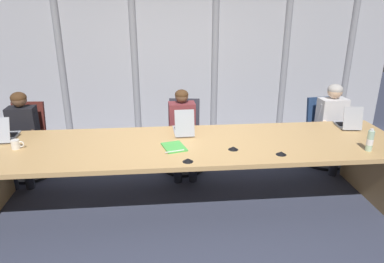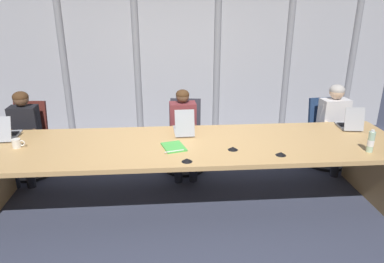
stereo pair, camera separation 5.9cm
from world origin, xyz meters
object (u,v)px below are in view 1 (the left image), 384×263
laptop_left_mid (183,128)px  office_chair_center (324,139)px  laptop_center (348,123)px  conference_mic_middle (233,148)px  office_chair_left_end (28,149)px  person_left_end (22,132)px  person_left_mid (183,128)px  conference_mic_right_side (188,160)px  laptop_left_end (5,134)px  person_center (334,121)px  water_bottle_primary (370,141)px  office_chair_left_mid (184,143)px  spiral_notepad (174,147)px  conference_mic_left_side (281,153)px  coffee_mug_near (16,144)px

laptop_left_mid → office_chair_center: bearing=-76.2°
laptop_left_mid → office_chair_center: laptop_left_mid is taller
laptop_center → conference_mic_middle: bearing=116.9°
laptop_center → office_chair_left_end: laptop_center is taller
office_chair_left_end → person_left_end: 0.35m
person_left_mid → conference_mic_right_side: 1.29m
laptop_left_end → office_chair_left_end: (-0.01, 0.62, -0.44)m
office_chair_left_end → laptop_left_end: bearing=5.2°
person_center → water_bottle_primary: size_ratio=4.83×
conference_mic_right_side → laptop_center: bearing=21.6°
person_center → conference_mic_right_side: size_ratio=10.88×
office_chair_left_mid → conference_mic_right_side: (-0.06, -1.45, 0.41)m
person_center → spiral_notepad: 2.48m
conference_mic_middle → spiral_notepad: size_ratio=0.31×
person_left_mid → conference_mic_right_side: (-0.03, -1.28, 0.12)m
laptop_center → person_left_mid: 2.14m
person_left_mid → water_bottle_primary: (1.93, -1.18, 0.21)m
office_chair_left_end → conference_mic_left_side: (3.08, -1.37, 0.41)m
spiral_notepad → person_center: bearing=6.6°
laptop_left_end → conference_mic_left_side: bearing=-107.5°
laptop_center → person_left_end: person_left_end is taller
spiral_notepad → person_left_end: bearing=139.6°
laptop_left_end → laptop_center: size_ratio=1.09×
spiral_notepad → conference_mic_right_side: bearing=-87.0°
conference_mic_left_side → laptop_left_mid: bearing=142.6°
person_left_end → spiral_notepad: bearing=63.4°
person_left_end → spiral_notepad: size_ratio=3.35×
office_chair_left_mid → spiral_notepad: (-0.18, -1.08, 0.40)m
person_left_end → conference_mic_left_side: size_ratio=10.72×
office_chair_left_mid → laptop_left_mid: bearing=4.4°
laptop_center → office_chair_left_mid: size_ratio=0.40×
laptop_left_end → person_left_mid: 2.16m
person_left_mid → office_chair_left_mid: bearing=169.8°
office_chair_left_end → person_center: (4.27, -0.16, 0.32)m
laptop_center → spiral_notepad: size_ratio=1.11×
conference_mic_middle → coffee_mug_near: bearing=174.0°
water_bottle_primary → laptop_left_mid: bearing=159.5°
water_bottle_primary → laptop_left_end: bearing=169.8°
office_chair_left_mid → person_left_end: 2.15m
person_left_end → conference_mic_right_side: bearing=56.7°
water_bottle_primary → conference_mic_middle: size_ratio=2.25×
laptop_center → coffee_mug_near: laptop_center is taller
office_chair_left_end → person_center: bearing=91.9°
person_center → spiral_notepad: size_ratio=3.40×
office_chair_left_end → coffee_mug_near: bearing=19.1°
water_bottle_primary → office_chair_left_mid: bearing=144.7°
coffee_mug_near → spiral_notepad: size_ratio=0.39×
office_chair_left_end → conference_mic_right_side: size_ratio=8.92×
spiral_notepad → office_chair_left_mid: bearing=65.3°
conference_mic_left_side → conference_mic_right_side: size_ratio=1.00×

